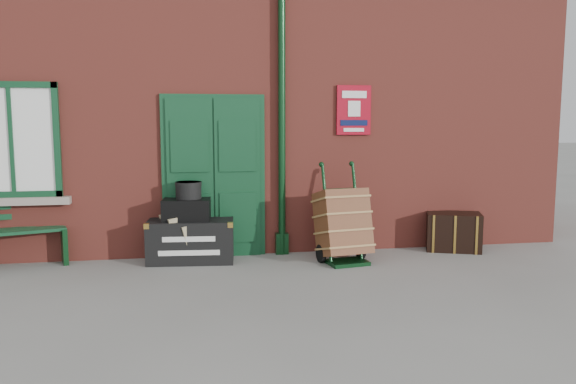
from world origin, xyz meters
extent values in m
plane|color=gray|center=(0.00, 0.00, 0.00)|extent=(80.00, 80.00, 0.00)
cube|color=#9A3D31|center=(0.00, 3.50, 2.00)|extent=(10.00, 4.00, 4.00)
cube|color=#103B20|center=(-0.30, 1.46, 1.10)|extent=(1.42, 0.12, 2.32)
cube|color=white|center=(-2.90, 1.45, 1.65)|extent=(1.20, 0.08, 1.50)
cylinder|color=black|center=(0.65, 1.42, 2.00)|extent=(0.10, 0.10, 4.00)
cube|color=maroon|center=(1.70, 1.47, 2.05)|extent=(0.50, 0.03, 0.70)
cube|color=black|center=(-2.33, 1.48, 0.24)|extent=(0.20, 0.47, 0.48)
cube|color=black|center=(-0.63, 1.25, 0.29)|extent=(1.19, 0.73, 0.57)
cube|color=black|center=(-0.68, 1.25, 0.71)|extent=(0.67, 0.51, 0.29)
cylinder|color=black|center=(-0.65, 1.25, 0.97)|extent=(0.37, 0.37, 0.23)
cube|color=tan|center=(-0.86, 1.25, 0.32)|extent=(0.42, 0.52, 0.65)
cube|color=tan|center=(-0.68, 1.16, 0.28)|extent=(0.40, 0.48, 0.56)
cube|color=black|center=(1.41, 0.70, 0.03)|extent=(0.57, 0.45, 0.05)
cylinder|color=black|center=(1.16, 0.84, 0.67)|extent=(0.10, 0.36, 1.30)
cylinder|color=black|center=(1.61, 0.92, 0.67)|extent=(0.10, 0.36, 1.30)
cylinder|color=black|center=(1.09, 0.85, 0.12)|extent=(0.09, 0.25, 0.25)
cylinder|color=black|center=(1.67, 0.95, 0.12)|extent=(0.09, 0.25, 0.25)
cube|color=brown|center=(1.39, 0.86, 0.53)|extent=(0.74, 0.78, 0.96)
cube|color=black|center=(3.18, 1.25, 0.28)|extent=(0.90, 0.74, 0.55)
camera|label=1|loc=(-0.60, -6.35, 1.88)|focal=35.00mm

